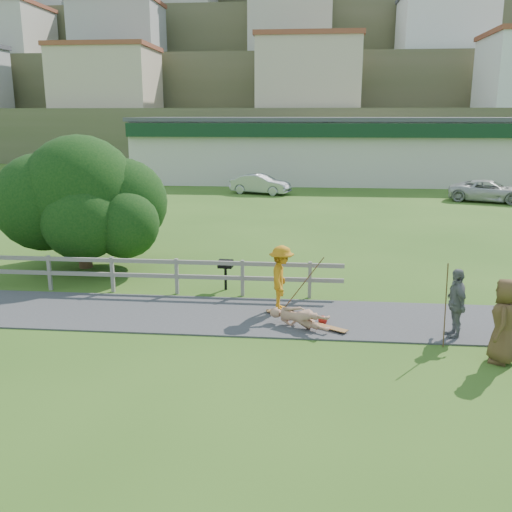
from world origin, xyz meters
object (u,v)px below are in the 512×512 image
object	(u,v)px
spectator_b	(456,303)
bbq	(226,275)
skater_rider	(281,282)
tree	(82,216)
car_silver	(260,184)
skater_fallen	(299,318)
spectator_c	(505,321)
car_white	(489,191)

from	to	relation	value
spectator_b	bbq	bearing A→B (deg)	-123.93
skater_rider	spectator_b	bearing A→B (deg)	-107.89
tree	car_silver	bearing A→B (deg)	77.55
skater_fallen	tree	distance (m)	9.49
spectator_b	bbq	distance (m)	6.97
tree	bbq	distance (m)	5.95
tree	spectator_c	bearing A→B (deg)	-29.33
bbq	tree	bearing A→B (deg)	162.54
car_silver	tree	xyz separation A→B (m)	(-4.42, -20.01, 1.18)
skater_rider	car_white	world-z (taller)	skater_rider
spectator_b	car_silver	world-z (taller)	spectator_b
spectator_b	spectator_c	distance (m)	1.54
car_white	car_silver	bearing A→B (deg)	101.77
skater_fallen	spectator_b	world-z (taller)	spectator_b
car_white	spectator_c	bearing A→B (deg)	-174.93
skater_rider	spectator_b	distance (m)	4.49
spectator_c	spectator_b	bearing A→B (deg)	-130.37
bbq	skater_fallen	bearing A→B (deg)	-48.53
car_silver	car_white	bearing A→B (deg)	-81.87
skater_fallen	car_silver	xyz separation A→B (m)	(-3.30, 25.30, 0.38)
skater_rider	car_white	bearing A→B (deg)	-29.06
spectator_b	car_white	world-z (taller)	spectator_b
spectator_b	car_silver	size ratio (longest dim) A/B	0.42
spectator_c	car_white	bearing A→B (deg)	-172.71
spectator_b	bbq	world-z (taller)	spectator_b
car_silver	bbq	size ratio (longest dim) A/B	4.36
spectator_c	car_white	size ratio (longest dim) A/B	0.39
car_silver	tree	world-z (taller)	tree
spectator_b	tree	size ratio (longest dim) A/B	0.27
car_silver	skater_rider	bearing A→B (deg)	-156.57
skater_fallen	bbq	distance (m)	3.92
skater_fallen	spectator_b	size ratio (longest dim) A/B	0.94
car_white	tree	bearing A→B (deg)	153.62
car_white	bbq	bearing A→B (deg)	166.17
spectator_b	skater_rider	bearing A→B (deg)	-112.60
skater_rider	bbq	world-z (taller)	skater_rider
spectator_c	car_silver	xyz separation A→B (m)	(-7.76, 26.86, -0.27)
car_white	skater_fallen	bearing A→B (deg)	174.48
skater_fallen	tree	world-z (taller)	tree
car_white	bbq	xyz separation A→B (m)	(-13.62, -19.93, -0.20)
spectator_c	skater_fallen	bearing A→B (deg)	-86.47
skater_fallen	spectator_b	xyz separation A→B (m)	(3.77, -0.18, 0.57)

